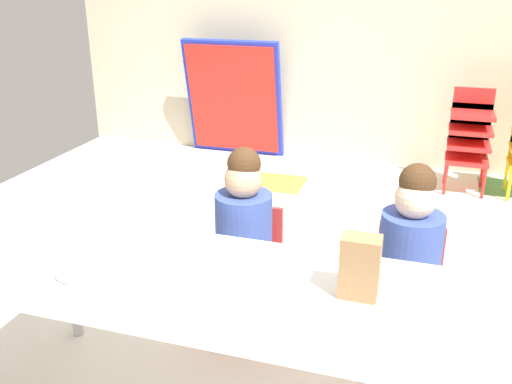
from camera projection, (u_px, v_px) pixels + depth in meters
ground_plane at (268, 307)px, 2.97m from camera, size 5.25×5.23×0.02m
back_wall at (357, 5)px, 4.79m from camera, size 5.25×0.10×2.74m
craft_table at (231, 294)px, 2.03m from camera, size 1.96×0.69×0.61m
seated_child_near_camera at (244, 225)px, 2.58m from camera, size 0.32×0.32×0.92m
seated_child_middle_seat at (410, 248)px, 2.37m from camera, size 0.33×0.33×0.92m
kid_chair_red_stack at (470, 134)px, 4.40m from camera, size 0.32×0.30×0.80m
folded_activity_table at (234, 99)px, 5.21m from camera, size 0.90×0.29×1.09m
paper_bag_brown at (360, 267)px, 1.88m from camera, size 0.13×0.09×0.22m
paper_plate_near_edge at (73, 278)px, 2.02m from camera, size 0.18×0.18×0.01m
paper_plate_center_table at (208, 278)px, 2.02m from camera, size 0.18×0.18×0.01m
donut_powdered_on_plate at (72, 273)px, 2.02m from camera, size 0.12×0.12×0.03m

